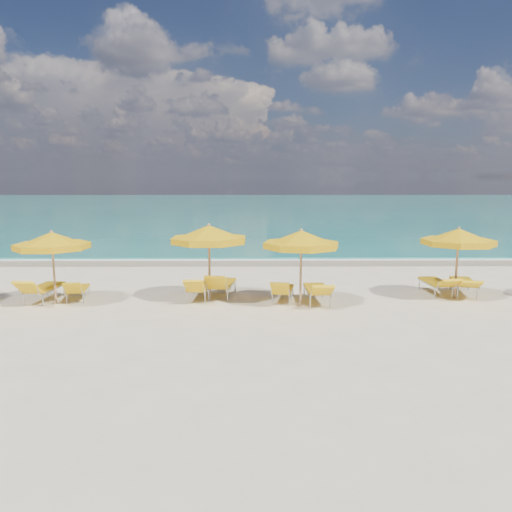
{
  "coord_description": "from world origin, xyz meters",
  "views": [
    {
      "loc": [
        -0.13,
        -14.76,
        3.79
      ],
      "look_at": [
        0.0,
        1.5,
        1.2
      ],
      "focal_mm": 35.0,
      "sensor_mm": 36.0,
      "label": 1
    }
  ],
  "objects": [
    {
      "name": "ground_plane",
      "position": [
        0.0,
        0.0,
        0.0
      ],
      "size": [
        120.0,
        120.0,
        0.0
      ],
      "primitive_type": "plane",
      "color": "beige"
    },
    {
      "name": "ocean",
      "position": [
        0.0,
        48.0,
        0.0
      ],
      "size": [
        120.0,
        80.0,
        0.3
      ],
      "primitive_type": "cube",
      "color": "#136F62",
      "rests_on": "ground"
    },
    {
      "name": "wet_sand_band",
      "position": [
        0.0,
        7.4,
        0.0
      ],
      "size": [
        120.0,
        2.6,
        0.01
      ],
      "primitive_type": "cube",
      "color": "tan",
      "rests_on": "ground"
    },
    {
      "name": "foam_line",
      "position": [
        0.0,
        8.2,
        0.0
      ],
      "size": [
        120.0,
        1.2,
        0.03
      ],
      "primitive_type": "cube",
      "color": "white",
      "rests_on": "ground"
    },
    {
      "name": "whitecap_near",
      "position": [
        -6.0,
        17.0,
        0.0
      ],
      "size": [
        14.0,
        0.36,
        0.05
      ],
      "primitive_type": "cube",
      "color": "white",
      "rests_on": "ground"
    },
    {
      "name": "whitecap_far",
      "position": [
        8.0,
        24.0,
        0.0
      ],
      "size": [
        18.0,
        0.3,
        0.05
      ],
      "primitive_type": "cube",
      "color": "white",
      "rests_on": "ground"
    },
    {
      "name": "umbrella_3",
      "position": [
        -6.05,
        -0.1,
        1.9
      ],
      "size": [
        2.83,
        2.83,
        2.23
      ],
      "rotation": [
        0.0,
        0.0,
        0.35
      ],
      "color": "tan",
      "rests_on": "ground"
    },
    {
      "name": "umbrella_4",
      "position": [
        -1.44,
        0.31,
        2.04
      ],
      "size": [
        3.07,
        3.07,
        2.4
      ],
      "rotation": [
        0.0,
        0.0,
        0.37
      ],
      "color": "tan",
      "rests_on": "ground"
    },
    {
      "name": "umbrella_5",
      "position": [
        1.31,
        -0.3,
        1.96
      ],
      "size": [
        2.58,
        2.58,
        2.3
      ],
      "rotation": [
        0.0,
        0.0,
        0.15
      ],
      "color": "tan",
      "rests_on": "ground"
    },
    {
      "name": "umbrella_6",
      "position": [
        6.26,
        0.5,
        1.93
      ],
      "size": [
        2.83,
        2.83,
        2.27
      ],
      "rotation": [
        0.0,
        0.0,
        -0.32
      ],
      "color": "tan",
      "rests_on": "ground"
    },
    {
      "name": "lounger_3_left",
      "position": [
        -6.55,
        0.28,
        0.24
      ],
      "size": [
        0.87,
        2.01,
        0.88
      ],
      "rotation": [
        0.0,
        0.0,
        -0.12
      ],
      "color": "#A5A8AD",
      "rests_on": "ground"
    },
    {
      "name": "lounger_3_right",
      "position": [
        -5.56,
        0.43,
        0.2
      ],
      "size": [
        0.76,
        1.64,
        0.74
      ],
      "rotation": [
        0.0,
        0.0,
        0.15
      ],
      "color": "#A5A8AD",
      "rests_on": "ground"
    },
    {
      "name": "lounger_4_left",
      "position": [
        -1.8,
        0.47,
        0.23
      ],
      "size": [
        0.71,
        1.86,
        0.86
      ],
      "rotation": [
        0.0,
        0.0,
        -0.05
      ],
      "color": "#A5A8AD",
      "rests_on": "ground"
    },
    {
      "name": "lounger_4_right",
      "position": [
        -1.09,
        0.8,
        0.25
      ],
      "size": [
        0.93,
        2.03,
        0.92
      ],
      "rotation": [
        0.0,
        0.0,
        -0.14
      ],
      "color": "#A5A8AD",
      "rests_on": "ground"
    },
    {
      "name": "lounger_5_left",
      "position": [
        0.82,
        0.21,
        0.21
      ],
      "size": [
        0.84,
        1.74,
        0.8
      ],
      "rotation": [
        0.0,
        0.0,
        -0.17
      ],
      "color": "#A5A8AD",
      "rests_on": "ground"
    },
    {
      "name": "lounger_5_right",
      "position": [
        1.84,
        -0.0,
        0.24
      ],
      "size": [
        0.72,
        2.02,
        0.82
      ],
      "rotation": [
        0.0,
        0.0,
        0.03
      ],
      "color": "#A5A8AD",
      "rests_on": "ground"
    },
    {
      "name": "lounger_6_left",
      "position": [
        5.87,
        1.09,
        0.23
      ],
      "size": [
        0.76,
        1.97,
        0.75
      ],
      "rotation": [
        0.0,
        0.0,
        0.07
      ],
      "color": "#A5A8AD",
      "rests_on": "ground"
    },
    {
      "name": "lounger_6_right",
      "position": [
        6.74,
        0.99,
        0.24
      ],
      "size": [
        1.05,
        2.13,
        0.74
      ],
      "rotation": [
        0.0,
        0.0,
        -0.21
      ],
      "color": "#A5A8AD",
      "rests_on": "ground"
    }
  ]
}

